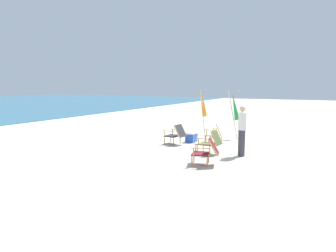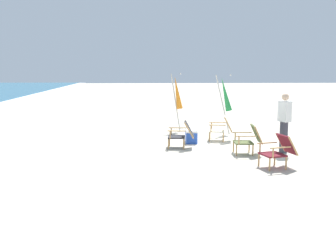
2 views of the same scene
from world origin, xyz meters
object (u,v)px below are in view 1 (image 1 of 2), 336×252
at_px(beach_chair_back_right, 217,132).
at_px(umbrella_furled_green, 235,107).
at_px(beach_chair_front_left, 211,141).
at_px(beach_chair_far_center, 176,134).
at_px(person_near_chairs, 242,130).
at_px(umbrella_furled_orange, 203,105).
at_px(cooler_box, 191,137).
at_px(beach_chair_back_left, 206,150).

xyz_separation_m(beach_chair_back_right, umbrella_furled_green, (1.26, -0.31, 0.93)).
relative_size(beach_chair_front_left, umbrella_furled_green, 0.39).
bearing_deg(beach_chair_far_center, umbrella_furled_green, -35.67).
bearing_deg(beach_chair_front_left, person_near_chairs, -81.66).
height_order(umbrella_furled_green, person_near_chairs, umbrella_furled_green).
height_order(umbrella_furled_orange, umbrella_furled_green, umbrella_furled_orange).
distance_m(umbrella_furled_orange, cooler_box, 2.43).
height_order(beach_chair_back_right, beach_chair_back_left, beach_chair_back_right).
bearing_deg(person_near_chairs, beach_chair_back_right, 38.45).
bearing_deg(beach_chair_back_right, person_near_chairs, -141.55).
relative_size(beach_chair_back_left, person_near_chairs, 0.55).
relative_size(beach_chair_back_right, beach_chair_front_left, 1.04).
height_order(umbrella_furled_orange, person_near_chairs, umbrella_furled_orange).
height_order(beach_chair_far_center, umbrella_furled_green, umbrella_furled_green).
distance_m(beach_chair_back_left, umbrella_furled_orange, 5.60).
bearing_deg(beach_chair_far_center, cooler_box, -24.12).
xyz_separation_m(beach_chair_far_center, person_near_chairs, (-0.73, -2.71, 0.42)).
bearing_deg(beach_chair_back_left, beach_chair_far_center, 42.69).
bearing_deg(beach_chair_back_right, beach_chair_far_center, 127.61).
relative_size(beach_chair_back_right, beach_chair_back_left, 0.93).
relative_size(beach_chair_back_left, umbrella_furled_orange, 0.42).
bearing_deg(beach_chair_back_left, cooler_box, 30.42).
bearing_deg(beach_chair_back_right, umbrella_furled_green, -13.97).
bearing_deg(umbrella_furled_green, beach_chair_front_left, -178.21).
height_order(umbrella_furled_orange, cooler_box, umbrella_furled_orange).
xyz_separation_m(beach_chair_front_left, umbrella_furled_green, (3.15, 0.10, 0.93)).
distance_m(beach_chair_back_left, cooler_box, 3.50).
bearing_deg(umbrella_furled_green, beach_chair_back_right, 166.03).
bearing_deg(umbrella_furled_green, cooler_box, 139.74).
bearing_deg(beach_chair_back_left, umbrella_furled_orange, 22.16).
xyz_separation_m(umbrella_furled_orange, person_near_chairs, (-3.57, -2.70, -0.54)).
distance_m(umbrella_furled_green, cooler_box, 2.33).
bearing_deg(beach_chair_back_right, umbrella_furled_orange, 35.68).
height_order(person_near_chairs, cooler_box, person_near_chairs).
xyz_separation_m(umbrella_furled_orange, umbrella_furled_green, (-0.56, -1.62, -0.02)).
height_order(beach_chair_back_right, beach_chair_far_center, beach_chair_back_right).
xyz_separation_m(beach_chair_far_center, umbrella_furled_green, (2.28, -1.64, 0.93)).
height_order(beach_chair_far_center, beach_chair_back_left, beach_chair_far_center).
xyz_separation_m(beach_chair_front_left, cooler_box, (1.61, 1.40, -0.23)).
bearing_deg(umbrella_furled_green, beach_chair_far_center, 144.33).
distance_m(beach_chair_back_left, person_near_chairs, 1.71).
relative_size(beach_chair_far_center, cooler_box, 1.65).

